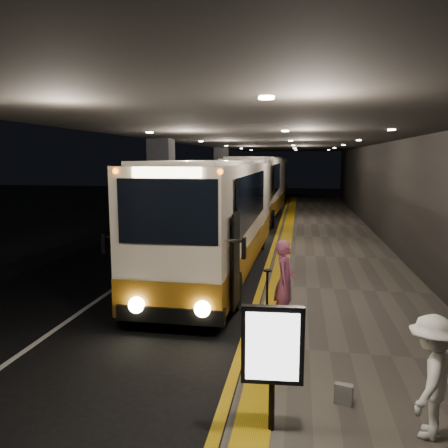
% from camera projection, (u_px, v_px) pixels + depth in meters
% --- Properties ---
extents(ground, '(90.00, 90.00, 0.00)m').
position_uv_depth(ground, '(171.00, 296.00, 11.90)').
color(ground, black).
extents(lane_line_white, '(0.12, 50.00, 0.01)m').
position_uv_depth(lane_line_white, '(164.00, 254.00, 17.08)').
color(lane_line_white, silver).
rests_on(lane_line_white, ground).
extents(kerb_stripe_yellow, '(0.18, 50.00, 0.01)m').
position_uv_depth(kerb_stripe_yellow, '(270.00, 258.00, 16.37)').
color(kerb_stripe_yellow, gold).
rests_on(kerb_stripe_yellow, ground).
extents(sidewalk, '(4.50, 50.00, 0.15)m').
position_uv_depth(sidewalk, '(336.00, 259.00, 15.96)').
color(sidewalk, '#514C44').
rests_on(sidewalk, ground).
extents(tactile_strip, '(0.50, 50.00, 0.01)m').
position_uv_depth(tactile_strip, '(283.00, 255.00, 16.27)').
color(tactile_strip, gold).
rests_on(tactile_strip, sidewalk).
extents(terminal_wall, '(0.10, 50.00, 6.00)m').
position_uv_depth(terminal_wall, '(405.00, 179.00, 15.14)').
color(terminal_wall, black).
rests_on(terminal_wall, ground).
extents(support_columns, '(0.80, 24.80, 4.40)m').
position_uv_depth(support_columns, '(162.00, 201.00, 15.73)').
color(support_columns, black).
rests_on(support_columns, ground).
extents(canopy, '(9.00, 50.00, 0.40)m').
position_uv_depth(canopy, '(276.00, 133.00, 15.67)').
color(canopy, black).
rests_on(canopy, support_columns).
extents(coach_main, '(2.52, 11.45, 3.55)m').
position_uv_depth(coach_main, '(219.00, 220.00, 14.25)').
color(coach_main, beige).
rests_on(coach_main, ground).
extents(coach_second, '(2.89, 11.88, 3.71)m').
position_uv_depth(coach_second, '(258.00, 190.00, 27.06)').
color(coach_second, beige).
rests_on(coach_second, ground).
extents(coach_third, '(2.47, 11.54, 3.62)m').
position_uv_depth(coach_third, '(273.00, 180.00, 41.11)').
color(coach_third, beige).
rests_on(coach_third, ground).
extents(passenger_boarding, '(0.51, 0.70, 1.81)m').
position_uv_depth(passenger_boarding, '(285.00, 281.00, 9.53)').
color(passenger_boarding, '#CB5E89').
rests_on(passenger_boarding, sidewalk).
extents(passenger_waiting_white, '(0.88, 1.14, 1.61)m').
position_uv_depth(passenger_waiting_white, '(431.00, 376.00, 5.56)').
color(passenger_waiting_white, white).
rests_on(passenger_waiting_white, sidewalk).
extents(bag_polka, '(0.28, 0.17, 0.31)m').
position_uv_depth(bag_polka, '(343.00, 394.00, 6.35)').
color(bag_polka, black).
rests_on(bag_polka, sidewalk).
extents(info_sign, '(0.81, 0.17, 1.70)m').
position_uv_depth(info_sign, '(272.00, 348.00, 5.60)').
color(info_sign, black).
rests_on(info_sign, sidewalk).
extents(stanchion_post, '(0.05, 0.05, 1.16)m').
position_uv_depth(stanchion_post, '(267.00, 296.00, 9.50)').
color(stanchion_post, black).
rests_on(stanchion_post, sidewalk).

